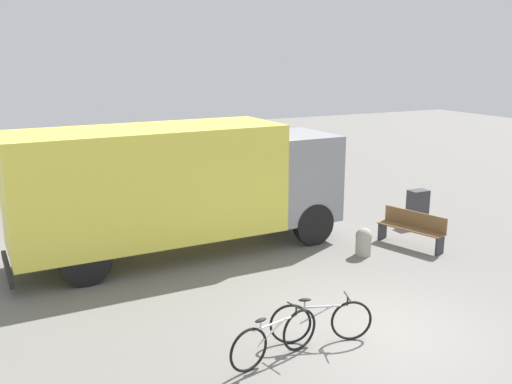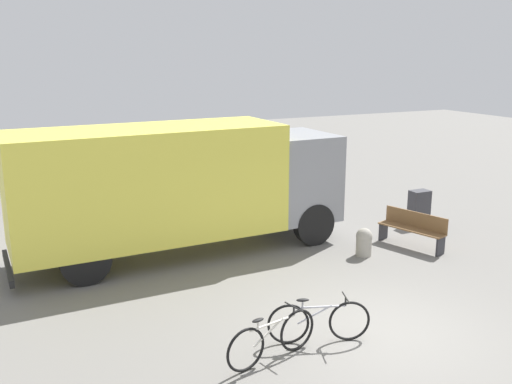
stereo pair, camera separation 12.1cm
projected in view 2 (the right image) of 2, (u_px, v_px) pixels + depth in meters
ground_plane at (381, 331)px, 10.04m from camera, size 60.00×60.00×0.00m
delivery_truck at (179, 183)px, 13.56m from camera, size 8.08×2.36×3.12m
park_bench at (413, 228)px, 14.33m from camera, size 0.89×1.79×0.88m
bicycle_near at (272, 338)px, 9.01m from camera, size 1.73×0.51×0.81m
bicycle_middle at (319, 321)px, 9.58m from camera, size 1.68×0.67×0.81m
bollard_near_bench at (364, 241)px, 13.70m from camera, size 0.39×0.39×0.69m
utility_box at (419, 207)px, 16.18m from camera, size 0.55×0.37×0.99m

